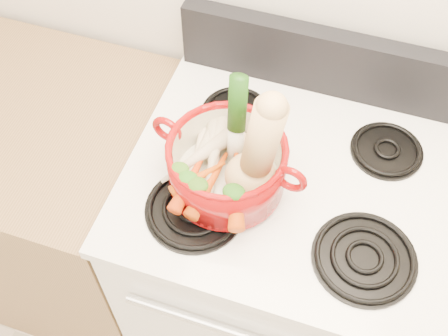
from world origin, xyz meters
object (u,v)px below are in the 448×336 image
(dutch_oven, at_px, (227,165))
(squash, at_px, (256,151))
(stove_body, at_px, (278,267))
(leek, at_px, (236,122))

(dutch_oven, relative_size, squash, 0.92)
(stove_body, xyz_separation_m, leek, (-0.14, -0.03, 0.66))
(squash, bearing_deg, leek, 121.42)
(stove_body, height_order, squash, squash)
(leek, bearing_deg, squash, -50.93)
(stove_body, bearing_deg, dutch_oven, -152.23)
(stove_body, distance_m, leek, 0.68)
(stove_body, relative_size, dutch_oven, 3.54)
(squash, height_order, leek, squash)
(dutch_oven, bearing_deg, squash, -6.68)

